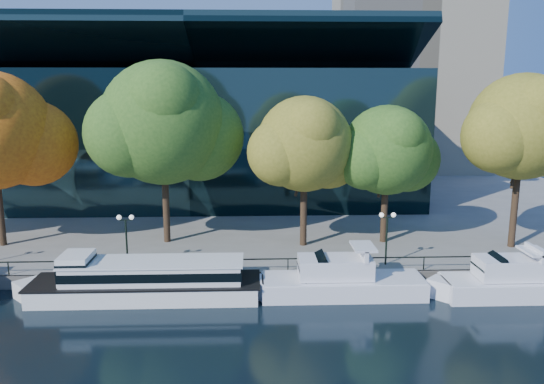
{
  "coord_description": "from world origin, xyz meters",
  "views": [
    {
      "loc": [
        2.46,
        -33.39,
        14.28
      ],
      "look_at": [
        4.02,
        8.0,
        5.95
      ],
      "focal_mm": 35.0,
      "sensor_mm": 36.0,
      "label": 1
    }
  ],
  "objects_px": {
    "cruiser_far": "(508,281)",
    "lamp_2": "(387,226)",
    "tree_4": "(389,152)",
    "tree_5": "(524,129)",
    "tree_2": "(165,125)",
    "tour_boat": "(140,279)",
    "cruiser_near": "(336,280)",
    "lamp_1": "(126,229)",
    "tree_3": "(306,146)"
  },
  "relations": [
    {
      "from": "cruiser_far",
      "to": "tree_2",
      "type": "bearing_deg",
      "value": 156.38
    },
    {
      "from": "cruiser_near",
      "to": "lamp_1",
      "type": "height_order",
      "value": "lamp_1"
    },
    {
      "from": "tree_2",
      "to": "lamp_2",
      "type": "bearing_deg",
      "value": -20.95
    },
    {
      "from": "tree_2",
      "to": "lamp_1",
      "type": "bearing_deg",
      "value": -107.61
    },
    {
      "from": "tour_boat",
      "to": "lamp_2",
      "type": "height_order",
      "value": "lamp_2"
    },
    {
      "from": "lamp_1",
      "to": "lamp_2",
      "type": "xyz_separation_m",
      "value": [
        19.33,
        0.0,
        0.0
      ]
    },
    {
      "from": "cruiser_far",
      "to": "lamp_1",
      "type": "height_order",
      "value": "lamp_1"
    },
    {
      "from": "tree_2",
      "to": "tree_5",
      "type": "relative_size",
      "value": 1.08
    },
    {
      "from": "tree_5",
      "to": "lamp_2",
      "type": "height_order",
      "value": "tree_5"
    },
    {
      "from": "cruiser_far",
      "to": "lamp_1",
      "type": "relative_size",
      "value": 2.72
    },
    {
      "from": "tree_2",
      "to": "tree_5",
      "type": "xyz_separation_m",
      "value": [
        29.1,
        -2.55,
        -0.18
      ]
    },
    {
      "from": "cruiser_far",
      "to": "lamp_2",
      "type": "xyz_separation_m",
      "value": [
        -7.45,
        4.2,
        2.84
      ]
    },
    {
      "from": "tree_4",
      "to": "lamp_1",
      "type": "relative_size",
      "value": 2.91
    },
    {
      "from": "cruiser_far",
      "to": "lamp_2",
      "type": "distance_m",
      "value": 9.01
    },
    {
      "from": "cruiser_near",
      "to": "tree_2",
      "type": "bearing_deg",
      "value": 141.98
    },
    {
      "from": "tour_boat",
      "to": "cruiser_near",
      "type": "relative_size",
      "value": 1.36
    },
    {
      "from": "tree_3",
      "to": "tree_5",
      "type": "bearing_deg",
      "value": -3.7
    },
    {
      "from": "lamp_2",
      "to": "cruiser_far",
      "type": "bearing_deg",
      "value": -29.4
    },
    {
      "from": "cruiser_near",
      "to": "tree_5",
      "type": "distance_m",
      "value": 20.35
    },
    {
      "from": "cruiser_far",
      "to": "tree_2",
      "type": "xyz_separation_m",
      "value": [
        -24.68,
        10.8,
        9.9
      ]
    },
    {
      "from": "tour_boat",
      "to": "tree_3",
      "type": "relative_size",
      "value": 1.35
    },
    {
      "from": "tree_4",
      "to": "tree_5",
      "type": "relative_size",
      "value": 0.82
    },
    {
      "from": "cruiser_near",
      "to": "cruiser_far",
      "type": "xyz_separation_m",
      "value": [
        11.78,
        -0.71,
        0.02
      ]
    },
    {
      "from": "tour_boat",
      "to": "lamp_2",
      "type": "xyz_separation_m",
      "value": [
        17.72,
        3.45,
        2.62
      ]
    },
    {
      "from": "lamp_1",
      "to": "cruiser_near",
      "type": "bearing_deg",
      "value": -13.09
    },
    {
      "from": "tree_4",
      "to": "lamp_2",
      "type": "relative_size",
      "value": 2.91
    },
    {
      "from": "cruiser_far",
      "to": "tree_3",
      "type": "distance_m",
      "value": 18.07
    },
    {
      "from": "tree_2",
      "to": "tour_boat",
      "type": "bearing_deg",
      "value": -92.77
    },
    {
      "from": "tour_boat",
      "to": "cruiser_far",
      "type": "distance_m",
      "value": 25.18
    },
    {
      "from": "tree_3",
      "to": "lamp_1",
      "type": "distance_m",
      "value": 15.66
    },
    {
      "from": "tree_4",
      "to": "lamp_1",
      "type": "height_order",
      "value": "tree_4"
    },
    {
      "from": "tree_4",
      "to": "lamp_1",
      "type": "bearing_deg",
      "value": -164.06
    },
    {
      "from": "cruiser_far",
      "to": "tree_2",
      "type": "height_order",
      "value": "tree_2"
    },
    {
      "from": "tour_boat",
      "to": "tree_4",
      "type": "xyz_separation_m",
      "value": [
        19.16,
        9.38,
        7.44
      ]
    },
    {
      "from": "cruiser_far",
      "to": "tree_3",
      "type": "relative_size",
      "value": 0.88
    },
    {
      "from": "lamp_1",
      "to": "lamp_2",
      "type": "relative_size",
      "value": 1.0
    },
    {
      "from": "tour_boat",
      "to": "tree_3",
      "type": "distance_m",
      "value": 16.93
    },
    {
      "from": "cruiser_near",
      "to": "tour_boat",
      "type": "bearing_deg",
      "value": 179.84
    },
    {
      "from": "cruiser_near",
      "to": "lamp_1",
      "type": "relative_size",
      "value": 3.08
    },
    {
      "from": "tree_3",
      "to": "tree_5",
      "type": "xyz_separation_m",
      "value": [
        17.45,
        -1.13,
        1.43
      ]
    },
    {
      "from": "cruiser_near",
      "to": "tree_3",
      "type": "relative_size",
      "value": 0.99
    },
    {
      "from": "tree_5",
      "to": "tree_3",
      "type": "bearing_deg",
      "value": 176.3
    },
    {
      "from": "tour_boat",
      "to": "tree_3",
      "type": "bearing_deg",
      "value": 35.42
    },
    {
      "from": "cruiser_far",
      "to": "tree_5",
      "type": "relative_size",
      "value": 0.77
    },
    {
      "from": "cruiser_near",
      "to": "cruiser_far",
      "type": "height_order",
      "value": "cruiser_near"
    },
    {
      "from": "lamp_1",
      "to": "tree_4",
      "type": "bearing_deg",
      "value": 15.94
    },
    {
      "from": "tour_boat",
      "to": "tree_4",
      "type": "relative_size",
      "value": 1.44
    },
    {
      "from": "tree_5",
      "to": "lamp_1",
      "type": "bearing_deg",
      "value": -172.6
    },
    {
      "from": "tour_boat",
      "to": "cruiser_far",
      "type": "height_order",
      "value": "cruiser_far"
    },
    {
      "from": "cruiser_far",
      "to": "lamp_1",
      "type": "bearing_deg",
      "value": 171.09
    }
  ]
}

